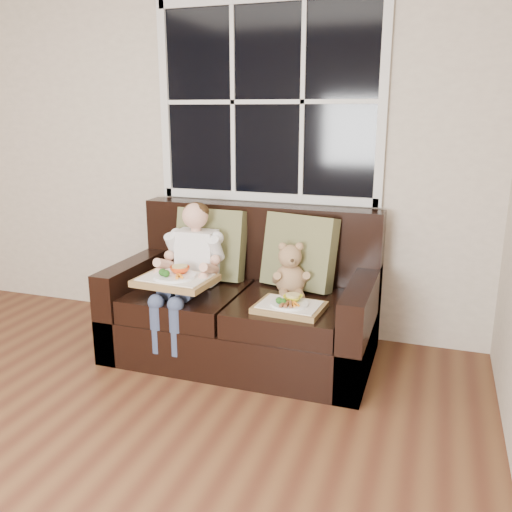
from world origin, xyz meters
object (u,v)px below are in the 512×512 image
at_px(teddy_bear, 290,273).
at_px(tray_right, 290,306).
at_px(tray_left, 176,278).
at_px(loveseat, 245,308).
at_px(child, 191,260).

distance_m(teddy_bear, tray_right, 0.32).
bearing_deg(teddy_bear, tray_right, -95.22).
height_order(tray_left, tray_right, tray_left).
relative_size(loveseat, tray_left, 3.49).
xyz_separation_m(loveseat, teddy_bear, (0.31, -0.01, 0.28)).
relative_size(teddy_bear, tray_left, 0.73).
height_order(loveseat, tray_left, loveseat).
distance_m(loveseat, tray_left, 0.54).
relative_size(child, tray_right, 2.07).
bearing_deg(tray_right, teddy_bear, 109.96).
bearing_deg(child, teddy_bear, 9.80).
distance_m(loveseat, tray_right, 0.51).
bearing_deg(tray_left, tray_right, 5.36).
height_order(child, tray_right, child).
relative_size(loveseat, teddy_bear, 4.80).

